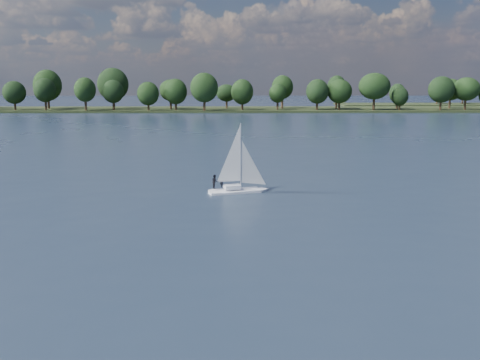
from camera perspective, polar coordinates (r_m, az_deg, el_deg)
name	(u,v)px	position (r m, az deg, el deg)	size (l,w,h in m)	color
ground	(249,138)	(115.87, 0.95, 4.55)	(700.00, 700.00, 0.00)	#233342
far_shore	(242,110)	(227.54, 0.22, 7.45)	(660.00, 40.00, 1.50)	black
sailboat	(235,173)	(57.75, -0.53, 0.77)	(6.24, 3.40, 7.92)	white
treeline	(229,91)	(223.36, -1.14, 9.49)	(562.28, 74.09, 18.80)	black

